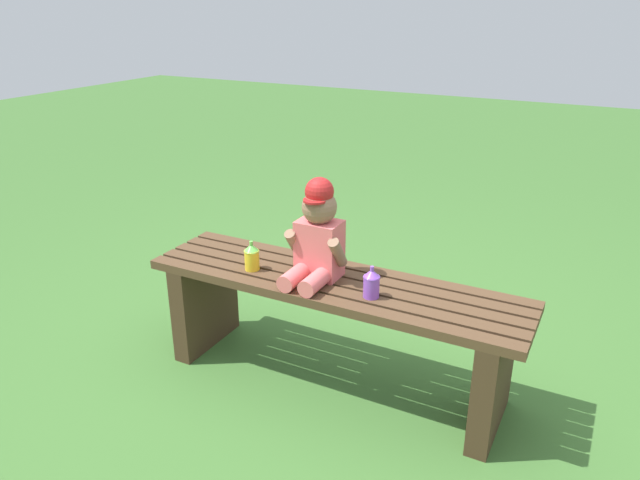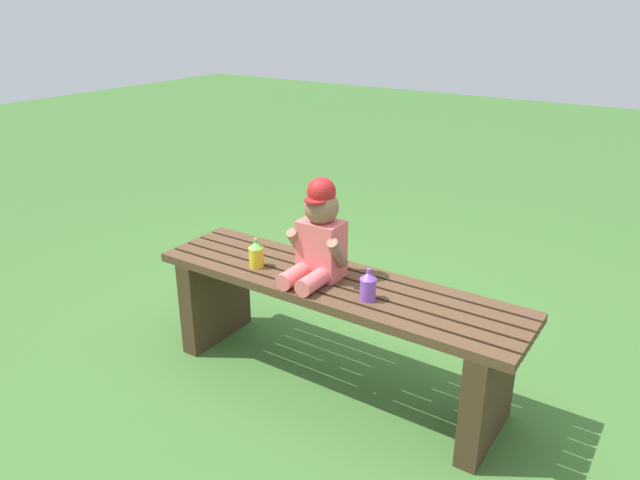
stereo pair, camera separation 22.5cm
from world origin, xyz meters
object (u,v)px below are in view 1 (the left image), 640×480
Objects in this scene: park_bench at (333,315)px; sippy_cup_right at (371,283)px; sippy_cup_left at (252,256)px; child_figure at (317,236)px.

sippy_cup_right is at bearing -19.63° from park_bench.
park_bench is at bearing 11.25° from sippy_cup_left.
sippy_cup_right is at bearing 0.00° from sippy_cup_left.
sippy_cup_right is (0.26, -0.06, -0.12)m from child_figure.
child_figure is at bearing -173.52° from park_bench.
sippy_cup_left is (-0.27, -0.06, -0.12)m from child_figure.
child_figure reaches higher than park_bench.
child_figure reaches higher than sippy_cup_left.
sippy_cup_right reaches higher than park_bench.
sippy_cup_right is (0.52, 0.00, 0.00)m from sippy_cup_left.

